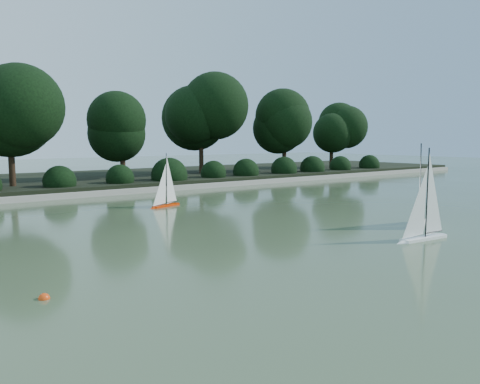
{
  "coord_description": "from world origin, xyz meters",
  "views": [
    {
      "loc": [
        -6.26,
        -5.56,
        1.82
      ],
      "look_at": [
        -0.3,
        2.27,
        0.7
      ],
      "focal_mm": 35.0,
      "sensor_mm": 36.0,
      "label": 1
    }
  ],
  "objects_px": {
    "race_buoy": "(44,299)",
    "sailboat_orange": "(163,198)",
    "sailboat_white_a": "(421,225)",
    "sailboat_white_b": "(420,211)"
  },
  "relations": [
    {
      "from": "sailboat_white_a",
      "to": "race_buoy",
      "type": "bearing_deg",
      "value": 172.27
    },
    {
      "from": "sailboat_orange",
      "to": "sailboat_white_b",
      "type": "bearing_deg",
      "value": -61.18
    },
    {
      "from": "sailboat_white_a",
      "to": "sailboat_orange",
      "type": "xyz_separation_m",
      "value": [
        -1.69,
        6.56,
        -0.04
      ]
    },
    {
      "from": "sailboat_white_a",
      "to": "sailboat_orange",
      "type": "bearing_deg",
      "value": 104.41
    },
    {
      "from": "sailboat_orange",
      "to": "race_buoy",
      "type": "bearing_deg",
      "value": -128.66
    },
    {
      "from": "sailboat_white_a",
      "to": "sailboat_white_b",
      "type": "height_order",
      "value": "sailboat_white_b"
    },
    {
      "from": "sailboat_white_a",
      "to": "sailboat_white_b",
      "type": "xyz_separation_m",
      "value": [
        1.43,
        0.89,
        0.01
      ]
    },
    {
      "from": "sailboat_white_b",
      "to": "sailboat_white_a",
      "type": "bearing_deg",
      "value": -148.04
    },
    {
      "from": "sailboat_white_a",
      "to": "sailboat_white_b",
      "type": "distance_m",
      "value": 1.69
    },
    {
      "from": "race_buoy",
      "to": "sailboat_orange",
      "type": "bearing_deg",
      "value": 51.34
    }
  ]
}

